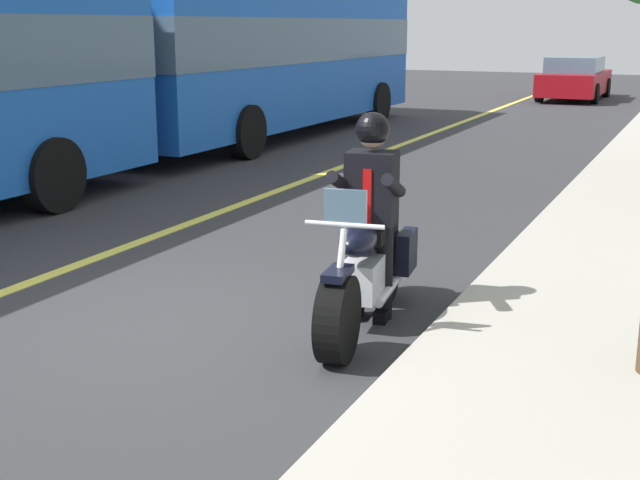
{
  "coord_description": "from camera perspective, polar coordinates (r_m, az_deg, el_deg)",
  "views": [
    {
      "loc": [
        5.57,
        3.86,
        2.43
      ],
      "look_at": [
        -0.5,
        1.08,
        0.75
      ],
      "focal_mm": 48.34,
      "sensor_mm": 36.0,
      "label": 1
    }
  ],
  "objects": [
    {
      "name": "motorcycle_main",
      "position": [
        7.07,
        3.02,
        -2.15
      ],
      "size": [
        2.22,
        0.79,
        1.26
      ],
      "color": "black",
      "rests_on": "ground_plane"
    },
    {
      "name": "rider_main",
      "position": [
        7.11,
        3.41,
        2.79
      ],
      "size": [
        0.68,
        0.61,
        1.74
      ],
      "color": "black",
      "rests_on": "ground_plane"
    },
    {
      "name": "bus_near",
      "position": [
        19.31,
        -3.33,
        12.44
      ],
      "size": [
        11.05,
        2.7,
        3.3
      ],
      "color": "blue",
      "rests_on": "ground_plane"
    },
    {
      "name": "car_dark",
      "position": [
        29.99,
        16.5,
        10.22
      ],
      "size": [
        4.6,
        1.92,
        1.4
      ],
      "color": "maroon",
      "rests_on": "ground_plane"
    },
    {
      "name": "ground_plane",
      "position": [
        7.2,
        -9.53,
        -5.8
      ],
      "size": [
        80.0,
        80.0,
        0.0
      ],
      "primitive_type": "plane",
      "color": "#333335"
    }
  ]
}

